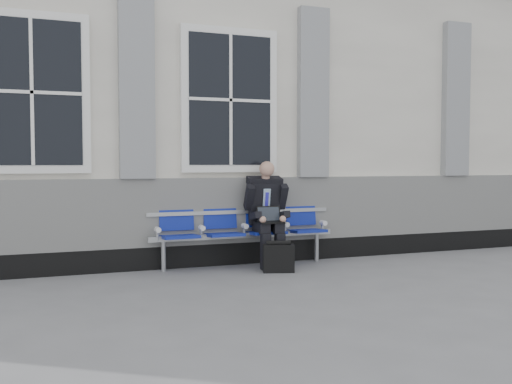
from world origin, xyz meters
name	(u,v)px	position (x,y,z in m)	size (l,w,h in m)	color
ground	(240,288)	(0.00, 0.00, 0.00)	(70.00, 70.00, 0.00)	slate
station_building	(172,114)	(-0.02, 3.47, 2.22)	(14.40, 4.40, 4.49)	silver
bench	(243,225)	(0.50, 1.32, 0.55)	(2.60, 0.47, 0.91)	#9EA0A3
businessman	(267,210)	(0.79, 1.19, 0.77)	(0.59, 0.79, 1.42)	black
briefcase	(279,258)	(0.77, 0.73, 0.19)	(0.43, 0.27, 0.41)	black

